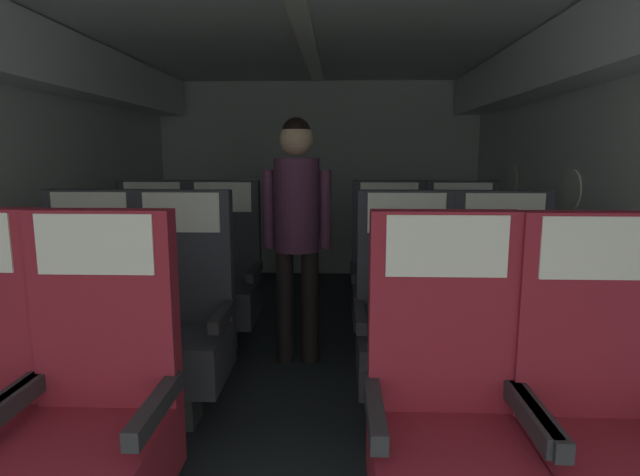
# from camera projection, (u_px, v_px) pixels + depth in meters

# --- Properties ---
(ground) EXTENTS (3.74, 6.15, 0.02)m
(ground) POSITION_uv_depth(u_px,v_px,m) (299.00, 389.00, 2.97)
(ground) COLOR #23282D
(fuselage_shell) EXTENTS (3.62, 5.80, 2.17)m
(fuselage_shell) POSITION_uv_depth(u_px,v_px,m) (301.00, 117.00, 2.99)
(fuselage_shell) COLOR silver
(fuselage_shell) RESTS_ON ground
(seat_a_left_aisle) EXTENTS (0.51, 0.49, 1.16)m
(seat_a_left_aisle) POSITION_uv_depth(u_px,v_px,m) (94.00, 419.00, 1.66)
(seat_a_left_aisle) COLOR #38383D
(seat_a_left_aisle) RESTS_ON ground
(seat_a_right_aisle) EXTENTS (0.51, 0.49, 1.16)m
(seat_a_right_aisle) POSITION_uv_depth(u_px,v_px,m) (602.00, 430.00, 1.59)
(seat_a_right_aisle) COLOR #38383D
(seat_a_right_aisle) RESTS_ON ground
(seat_a_right_window) EXTENTS (0.51, 0.49, 1.16)m
(seat_a_right_window) POSITION_uv_depth(u_px,v_px,m) (446.00, 424.00, 1.63)
(seat_a_right_window) COLOR #38383D
(seat_a_right_window) RESTS_ON ground
(seat_b_left_window) EXTENTS (0.51, 0.49, 1.16)m
(seat_b_left_window) POSITION_uv_depth(u_px,v_px,m) (89.00, 324.00, 2.58)
(seat_b_left_window) COLOR #38383D
(seat_b_left_window) RESTS_ON ground
(seat_b_left_aisle) EXTENTS (0.51, 0.49, 1.16)m
(seat_b_left_aisle) POSITION_uv_depth(u_px,v_px,m) (181.00, 326.00, 2.56)
(seat_b_left_aisle) COLOR #38383D
(seat_b_left_aisle) RESTS_ON ground
(seat_b_right_aisle) EXTENTS (0.51, 0.49, 1.16)m
(seat_b_right_aisle) POSITION_uv_depth(u_px,v_px,m) (504.00, 329.00, 2.51)
(seat_b_right_aisle) COLOR #38383D
(seat_b_right_aisle) RESTS_ON ground
(seat_b_right_window) EXTENTS (0.51, 0.49, 1.16)m
(seat_b_right_window) POSITION_uv_depth(u_px,v_px,m) (406.00, 327.00, 2.53)
(seat_b_right_window) COLOR #38383D
(seat_b_right_window) RESTS_ON ground
(seat_c_left_window) EXTENTS (0.51, 0.49, 1.16)m
(seat_c_left_window) POSITION_uv_depth(u_px,v_px,m) (152.00, 280.00, 3.49)
(seat_c_left_window) COLOR #38383D
(seat_c_left_window) RESTS_ON ground
(seat_c_left_aisle) EXTENTS (0.51, 0.49, 1.16)m
(seat_c_left_aisle) POSITION_uv_depth(u_px,v_px,m) (222.00, 281.00, 3.46)
(seat_c_left_aisle) COLOR #38383D
(seat_c_left_aisle) RESTS_ON ground
(seat_c_right_aisle) EXTENTS (0.51, 0.49, 1.16)m
(seat_c_right_aisle) POSITION_uv_depth(u_px,v_px,m) (462.00, 283.00, 3.41)
(seat_c_right_aisle) COLOR #38383D
(seat_c_right_aisle) RESTS_ON ground
(seat_c_right_window) EXTENTS (0.51, 0.49, 1.16)m
(seat_c_right_window) POSITION_uv_depth(u_px,v_px,m) (389.00, 282.00, 3.43)
(seat_c_right_window) COLOR #38383D
(seat_c_right_window) RESTS_ON ground
(flight_attendant) EXTENTS (0.43, 0.28, 1.56)m
(flight_attendant) POSITION_uv_depth(u_px,v_px,m) (297.00, 216.00, 3.19)
(flight_attendant) COLOR black
(flight_attendant) RESTS_ON ground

